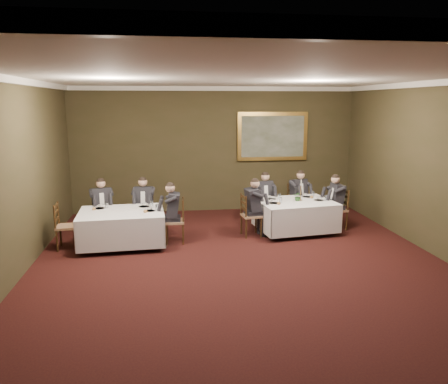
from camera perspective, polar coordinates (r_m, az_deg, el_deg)
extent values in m
plane|color=black|center=(8.01, 2.96, -10.88)|extent=(10.00, 10.00, 0.00)
cube|color=silver|center=(7.42, 3.25, 14.97)|extent=(8.00, 10.00, 0.10)
cube|color=#36321B|center=(12.42, -1.21, 5.53)|extent=(8.00, 0.10, 3.50)
cube|color=#36321B|center=(2.97, 22.05, -15.51)|extent=(8.00, 0.10, 3.50)
cube|color=#36321B|center=(7.84, -27.00, 0.69)|extent=(0.10, 10.00, 3.50)
cube|color=white|center=(12.31, -1.22, 13.36)|extent=(8.00, 0.10, 0.12)
cube|color=white|center=(2.73, 24.33, 18.60)|extent=(8.00, 0.10, 0.12)
cube|color=black|center=(10.52, 9.34, -1.36)|extent=(1.85, 1.49, 0.04)
cube|color=white|center=(10.51, 9.34, -1.23)|extent=(1.92, 1.55, 0.02)
cube|color=white|center=(10.59, 9.29, -2.97)|extent=(1.94, 1.58, 0.65)
cube|color=black|center=(9.66, -13.25, -2.68)|extent=(1.80, 1.39, 0.04)
cube|color=white|center=(9.66, -13.26, -2.53)|extent=(1.87, 1.46, 0.02)
cube|color=white|center=(9.74, -13.17, -4.42)|extent=(1.89, 1.48, 0.65)
cube|color=#916C4A|center=(11.20, 5.17, -1.75)|extent=(0.52, 0.50, 0.05)
cube|color=black|center=(11.32, 4.79, -0.33)|extent=(0.38, 0.11, 0.54)
cube|color=black|center=(11.12, 5.20, 0.13)|extent=(0.48, 0.39, 0.55)
sphere|color=tan|center=(11.05, 5.24, 2.06)|extent=(0.25, 0.25, 0.21)
cube|color=#916C4A|center=(11.57, 9.60, -1.44)|extent=(0.56, 0.55, 0.05)
cube|color=black|center=(11.66, 9.06, -0.09)|extent=(0.37, 0.17, 0.54)
cube|color=black|center=(11.49, 9.66, 0.38)|extent=(0.50, 0.44, 0.55)
sphere|color=tan|center=(11.42, 9.73, 2.25)|extent=(0.27, 0.27, 0.21)
cube|color=#916C4A|center=(10.17, 3.58, -3.10)|extent=(0.47, 0.49, 0.05)
cube|color=black|center=(10.06, 2.57, -1.82)|extent=(0.08, 0.38, 0.54)
cube|color=black|center=(10.08, 3.61, -1.04)|extent=(0.36, 0.46, 0.55)
sphere|color=tan|center=(10.01, 3.63, 1.09)|extent=(0.23, 0.23, 0.21)
cube|color=#916C4A|center=(11.08, 14.54, -2.23)|extent=(0.43, 0.45, 0.05)
cube|color=black|center=(11.10, 15.50, -0.95)|extent=(0.04, 0.38, 0.54)
cube|color=black|center=(11.00, 14.64, -0.33)|extent=(0.32, 0.43, 0.55)
sphere|color=tan|center=(10.93, 14.74, 1.62)|extent=(0.22, 0.22, 0.21)
cube|color=#916C4A|center=(10.65, -15.62, -2.84)|extent=(0.53, 0.51, 0.05)
cube|color=black|center=(10.78, -15.80, -1.34)|extent=(0.38, 0.12, 0.54)
cube|color=black|center=(10.57, -15.73, -0.87)|extent=(0.48, 0.40, 0.55)
sphere|color=tan|center=(10.50, -15.85, 1.16)|extent=(0.25, 0.25, 0.21)
cube|color=#916C4A|center=(10.61, -10.35, -2.65)|extent=(0.48, 0.46, 0.05)
cube|color=black|center=(10.73, -10.25, -1.14)|extent=(0.38, 0.07, 0.54)
cube|color=black|center=(10.52, -10.43, -0.67)|extent=(0.45, 0.35, 0.55)
sphere|color=tan|center=(10.45, -10.50, 1.36)|extent=(0.23, 0.23, 0.21)
cube|color=#916C4A|center=(9.74, -6.46, -3.82)|extent=(0.44, 0.46, 0.05)
cube|color=black|center=(9.67, -5.36, -2.40)|extent=(0.05, 0.38, 0.54)
cube|color=black|center=(9.64, -6.51, -1.67)|extent=(0.33, 0.43, 0.55)
sphere|color=tan|center=(9.57, -6.56, 0.54)|extent=(0.22, 0.22, 0.21)
cube|color=#916C4A|center=(9.85, -19.84, -4.27)|extent=(0.43, 0.45, 0.05)
cube|color=black|center=(9.83, -21.03, -2.92)|extent=(0.04, 0.38, 0.54)
imported|color=#2D5926|center=(10.52, 9.65, -0.50)|extent=(0.27, 0.26, 0.24)
cylinder|color=#C9893D|center=(10.63, 9.97, -0.99)|extent=(0.08, 0.08, 0.02)
cylinder|color=#C9893D|center=(10.60, 10.00, -0.03)|extent=(0.02, 0.02, 0.34)
cylinder|color=white|center=(10.55, 10.05, 1.29)|extent=(0.02, 0.02, 0.15)
cylinder|color=white|center=(10.66, 6.19, -0.87)|extent=(0.25, 0.25, 0.01)
cylinder|color=white|center=(10.80, 6.00, -0.59)|extent=(0.08, 0.08, 0.05)
cylinder|color=white|center=(10.69, 7.08, -0.52)|extent=(0.06, 0.06, 0.14)
cylinder|color=white|center=(10.06, -15.96, -2.01)|extent=(0.25, 0.25, 0.01)
cylinder|color=white|center=(10.20, -15.85, -1.69)|extent=(0.08, 0.08, 0.05)
cylinder|color=white|center=(10.02, -15.02, -1.64)|extent=(0.06, 0.06, 0.14)
cube|color=#E4B853|center=(12.62, 6.35, 7.23)|extent=(2.03, 0.08, 1.38)
cube|color=#474F34|center=(12.58, 6.40, 7.22)|extent=(1.81, 0.01, 1.16)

